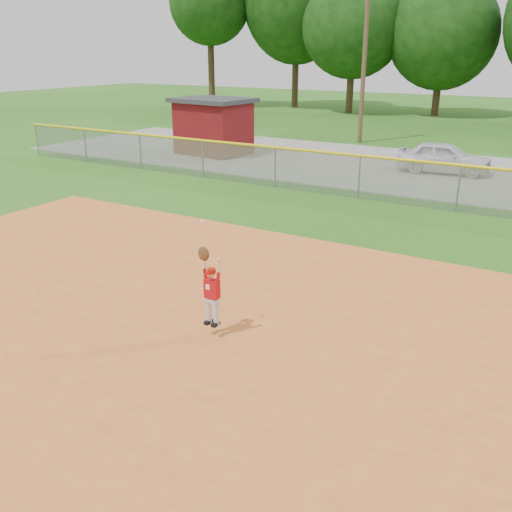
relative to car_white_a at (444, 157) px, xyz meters
The scene contains 7 objects.
ground 15.96m from the car_white_a, 83.22° to the right, with size 120.00×120.00×0.00m, color #285D15.
clay_infield 18.94m from the car_white_a, 84.29° to the right, with size 24.00×16.00×0.04m, color #CC6324.
parking_strip 2.00m from the car_white_a, ahead, with size 44.00×10.00×0.03m, color gray.
car_white_a is the anchor object (origin of this frame).
utility_shed 11.00m from the car_white_a, behind, with size 3.86×3.14×2.70m.
outfield_fence 6.13m from the car_white_a, 72.11° to the right, with size 40.06×0.10×1.55m.
ballplayer 16.82m from the car_white_a, 89.72° to the right, with size 0.48×0.21×1.93m.
Camera 1 is at (3.65, -8.47, 4.92)m, focal length 40.00 mm.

